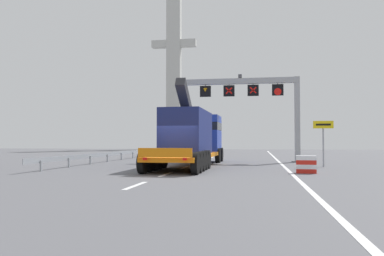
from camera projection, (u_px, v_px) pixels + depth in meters
The scene contains 9 objects.
ground at pixel (170, 173), 20.20m from camera, with size 112.00×112.00×0.00m, color #5B5B60.
lane_markings at pixel (201, 161), 31.11m from camera, with size 0.20×36.74×0.01m.
edge_line_right at pixel (279, 161), 31.01m from camera, with size 0.20×63.00×0.01m, color silver.
overhead_lane_gantry at pixel (258, 95), 30.87m from camera, with size 9.41×0.90×7.01m.
heavy_haul_truck_orange at pixel (194, 136), 26.51m from camera, with size 3.14×14.09×5.30m.
exit_sign_yellow at pixel (323, 133), 24.57m from camera, with size 1.25×0.15×2.93m.
crash_barrier_striped at pixel (306, 164), 19.81m from camera, with size 1.04×0.60×0.90m.
guardrail_left at pixel (137, 152), 38.16m from camera, with size 0.13×37.99×0.76m.
bridge_pylon_distant at pixel (174, 62), 77.73m from camera, with size 9.00×2.00×34.25m.
Camera 1 is at (4.46, -19.81, 1.67)m, focal length 36.14 mm.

